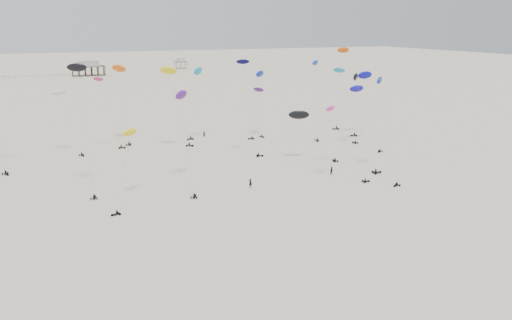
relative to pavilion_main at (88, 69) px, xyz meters
name	(u,v)px	position (x,y,z in m)	size (l,w,h in m)	color
ground_plane	(148,109)	(10.00, -150.00, -4.22)	(900.00, 900.00, 0.00)	beige
pavilion_main	(88,69)	(0.00, 0.00, 0.00)	(21.00, 13.00, 9.80)	brown
pavilion_small	(181,64)	(70.00, 30.00, -0.74)	(9.00, 7.00, 8.00)	brown
pier_fence	(1,78)	(-52.00, 0.00, -3.45)	(80.20, 0.20, 1.50)	black
rig_0	(64,108)	(-22.93, -211.19, 7.51)	(7.11, 11.11, 17.28)	black
rig_1	(82,104)	(-20.50, -244.72, 13.28)	(4.26, 13.65, 26.00)	black
rig_2	(126,154)	(-13.98, -255.14, 4.72)	(7.81, 13.67, 16.72)	black
rig_3	(316,92)	(45.45, -222.59, 9.60)	(4.55, 8.61, 22.92)	black
rig_4	(260,84)	(31.98, -212.83, 11.39)	(4.47, 5.88, 19.76)	black
rig_5	(184,113)	(-0.54, -247.72, 10.58)	(5.14, 18.21, 22.41)	black
rig_7	(343,133)	(31.40, -259.39, 5.85)	(7.63, 9.41, 16.70)	black
rig_8	(363,85)	(56.77, -229.72, 11.89)	(8.05, 5.65, 20.05)	black
rig_9	(256,104)	(31.39, -211.28, 5.25)	(8.21, 10.22, 15.36)	black
rig_10	(197,83)	(13.69, -208.61, 12.22)	(7.06, 5.21, 21.05)	black
rig_11	(359,125)	(38.82, -254.77, 6.30)	(6.66, 13.58, 24.28)	black
rig_12	(383,101)	(42.84, -257.43, 12.04)	(7.79, 17.71, 24.58)	black
rig_13	(356,98)	(61.39, -219.58, 6.71)	(7.85, 7.79, 15.05)	black
rig_14	(172,82)	(4.71, -215.84, 13.44)	(8.45, 6.59, 22.27)	black
rig_15	(304,121)	(31.68, -241.14, 5.35)	(9.99, 9.95, 13.67)	black
rig_16	(120,80)	(-6.96, -202.21, 13.14)	(5.13, 13.64, 22.34)	black
rig_17	(341,73)	(62.92, -207.96, 13.07)	(10.15, 10.14, 26.11)	black
rig_18	(359,87)	(52.72, -233.48, 11.84)	(4.09, 15.10, 21.13)	black
rig_19	(109,110)	(-11.55, -210.33, 6.01)	(7.05, 7.43, 19.34)	black
rig_20	(249,98)	(20.87, -231.63, 10.39)	(4.78, 8.75, 24.47)	black
spectator_0	(250,187)	(10.48, -257.86, -4.22)	(0.83, 0.57, 2.27)	black
spectator_1	(332,174)	(30.94, -256.45, -4.22)	(1.07, 0.62, 2.18)	black
spectator_3	(204,137)	(15.69, -208.00, -4.22)	(0.83, 0.57, 2.28)	black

